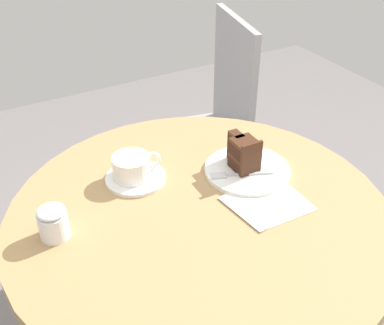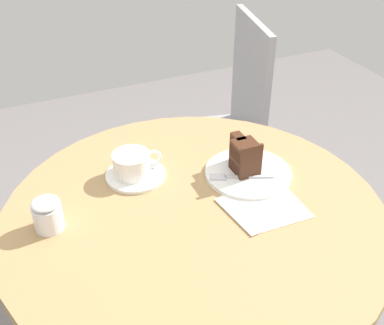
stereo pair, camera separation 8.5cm
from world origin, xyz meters
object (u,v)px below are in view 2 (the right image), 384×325
(cake_slice, at_px, (244,156))
(sugar_pot, at_px, (48,214))
(saucer, at_px, (136,175))
(teaspoon, at_px, (143,163))
(cake_plate, at_px, (248,173))
(cafe_chair, at_px, (226,120))
(fork, at_px, (234,177))
(napkin, at_px, (262,206))
(coffee_cup, at_px, (132,163))

(cake_slice, relative_size, sugar_pot, 1.25)
(saucer, height_order, teaspoon, teaspoon)
(cake_plate, xyz_separation_m, cafe_chair, (0.25, 0.58, -0.20))
(saucer, relative_size, fork, 0.99)
(teaspoon, xyz_separation_m, cake_plate, (0.23, -0.14, -0.01))
(cafe_chair, xyz_separation_m, sugar_pot, (-0.73, -0.57, 0.23))
(fork, distance_m, napkin, 0.11)
(fork, xyz_separation_m, sugar_pot, (-0.44, 0.01, 0.02))
(coffee_cup, bearing_deg, cake_slice, -21.75)
(coffee_cup, bearing_deg, fork, -29.37)
(cake_plate, height_order, fork, fork)
(coffee_cup, height_order, sugar_pot, sugar_pot)
(napkin, relative_size, sugar_pot, 2.38)
(cake_slice, bearing_deg, saucer, 158.65)
(teaspoon, bearing_deg, cafe_chair, 56.43)
(coffee_cup, distance_m, cake_plate, 0.29)
(teaspoon, bearing_deg, saucer, -118.77)
(coffee_cup, xyz_separation_m, cafe_chair, (0.51, 0.47, -0.23))
(teaspoon, xyz_separation_m, cake_slice, (0.22, -0.13, 0.04))
(saucer, relative_size, cake_slice, 1.56)
(fork, height_order, sugar_pot, sugar_pot)
(fork, height_order, napkin, fork)
(fork, distance_m, cafe_chair, 0.69)
(saucer, xyz_separation_m, sugar_pot, (-0.23, -0.10, 0.03))
(coffee_cup, bearing_deg, saucer, -39.64)
(coffee_cup, xyz_separation_m, fork, (0.22, -0.12, -0.02))
(cake_slice, bearing_deg, cafe_chair, 65.82)
(coffee_cup, height_order, napkin, coffee_cup)
(coffee_cup, bearing_deg, cafe_chair, 42.61)
(cake_slice, xyz_separation_m, sugar_pot, (-0.48, -0.01, -0.01))
(fork, bearing_deg, cafe_chair, -93.23)
(saucer, xyz_separation_m, napkin, (0.23, -0.23, -0.00))
(saucer, height_order, napkin, saucer)
(cake_slice, height_order, fork, cake_slice)
(cake_plate, height_order, sugar_pot, sugar_pot)
(fork, bearing_deg, teaspoon, -16.90)
(saucer, height_order, fork, fork)
(saucer, bearing_deg, cake_plate, -22.72)
(coffee_cup, bearing_deg, cake_plate, -23.08)
(napkin, bearing_deg, cake_plate, 75.82)
(napkin, height_order, sugar_pot, sugar_pot)
(saucer, relative_size, cafe_chair, 0.16)
(teaspoon, height_order, sugar_pot, sugar_pot)
(cafe_chair, distance_m, sugar_pot, 0.96)
(cake_slice, distance_m, fork, 0.06)
(cake_slice, relative_size, napkin, 0.53)
(fork, xyz_separation_m, cafe_chair, (0.29, 0.59, -0.21))
(cake_slice, bearing_deg, cake_plate, -51.75)
(saucer, xyz_separation_m, coffee_cup, (-0.00, 0.00, 0.03))
(cake_slice, bearing_deg, coffee_cup, 158.25)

